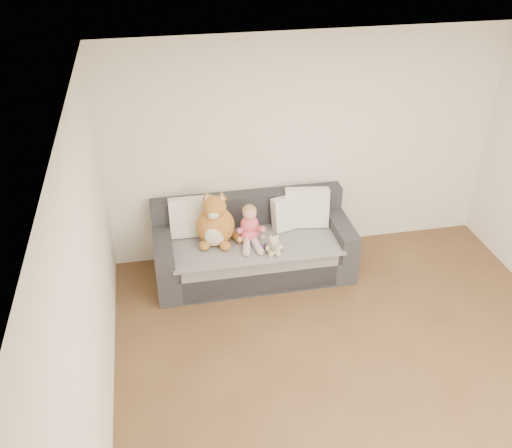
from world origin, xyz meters
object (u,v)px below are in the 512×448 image
(sofa, at_px, (253,248))
(sippy_cup, at_px, (263,245))
(toddler, at_px, (250,227))
(teddy_bear, at_px, (274,247))
(plush_cat, at_px, (215,224))

(sofa, height_order, sippy_cup, sofa)
(toddler, height_order, sippy_cup, toddler)
(teddy_bear, relative_size, sippy_cup, 2.32)
(sofa, relative_size, sippy_cup, 21.34)
(toddler, distance_m, plush_cat, 0.38)
(plush_cat, bearing_deg, sofa, 16.42)
(teddy_bear, distance_m, sippy_cup, 0.16)
(toddler, xyz_separation_m, sippy_cup, (0.11, -0.17, -0.13))
(plush_cat, relative_size, teddy_bear, 2.71)
(sippy_cup, bearing_deg, sofa, 102.69)
(plush_cat, relative_size, sippy_cup, 6.28)
(sippy_cup, bearing_deg, plush_cat, 153.55)
(toddler, bearing_deg, sofa, 66.11)
(toddler, xyz_separation_m, teddy_bear, (0.20, -0.29, -0.09))
(sofa, relative_size, plush_cat, 3.40)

